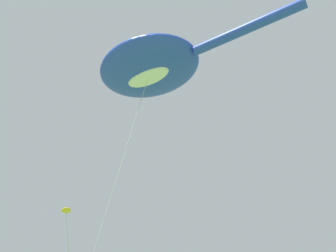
% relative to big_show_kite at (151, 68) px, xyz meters
% --- Properties ---
extents(big_show_kite, '(6.35, 11.34, 15.23)m').
position_rel_big_show_kite_xyz_m(big_show_kite, '(0.00, 0.00, 0.00)').
color(big_show_kite, blue).
rests_on(big_show_kite, ground).
extents(small_kite_diamond_red, '(4.63, 2.77, 7.12)m').
position_rel_big_show_kite_xyz_m(small_kite_diamond_red, '(-0.80, 4.01, -7.65)').
color(small_kite_diamond_red, yellow).
rests_on(small_kite_diamond_red, ground).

